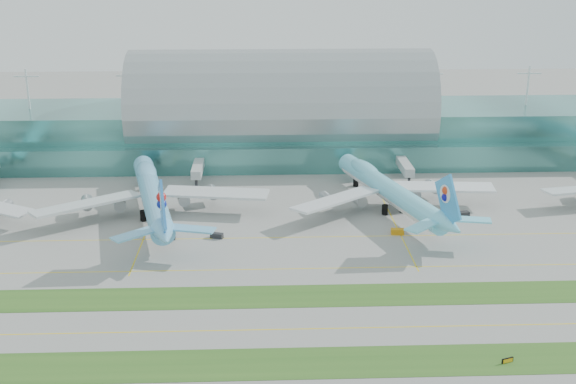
{
  "coord_description": "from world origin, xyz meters",
  "views": [
    {
      "loc": [
        -8.07,
        -156.02,
        79.94
      ],
      "look_at": [
        0.0,
        55.0,
        9.0
      ],
      "focal_mm": 45.0,
      "sensor_mm": 36.0,
      "label": 1
    }
  ],
  "objects_px": {
    "terminal": "(281,122)",
    "taxiway_sign_east": "(507,360)",
    "airliner_b": "(152,193)",
    "airliner_c": "(388,189)"
  },
  "relations": [
    {
      "from": "airliner_b",
      "to": "taxiway_sign_east",
      "type": "distance_m",
      "value": 123.94
    },
    {
      "from": "terminal",
      "to": "taxiway_sign_east",
      "type": "distance_m",
      "value": 164.21
    },
    {
      "from": "taxiway_sign_east",
      "to": "airliner_c",
      "type": "bearing_deg",
      "value": 76.44
    },
    {
      "from": "terminal",
      "to": "airliner_b",
      "type": "distance_m",
      "value": 80.54
    },
    {
      "from": "terminal",
      "to": "taxiway_sign_east",
      "type": "xyz_separation_m",
      "value": [
        41.58,
        -158.27,
        -13.66
      ]
    },
    {
      "from": "airliner_c",
      "to": "taxiway_sign_east",
      "type": "distance_m",
      "value": 93.73
    },
    {
      "from": "terminal",
      "to": "airliner_c",
      "type": "xyz_separation_m",
      "value": [
        32.69,
        -65.18,
        -7.35
      ]
    },
    {
      "from": "airliner_b",
      "to": "taxiway_sign_east",
      "type": "relative_size",
      "value": 31.55
    },
    {
      "from": "airliner_b",
      "to": "airliner_c",
      "type": "height_order",
      "value": "airliner_b"
    },
    {
      "from": "airliner_c",
      "to": "airliner_b",
      "type": "bearing_deg",
      "value": 165.03
    }
  ]
}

